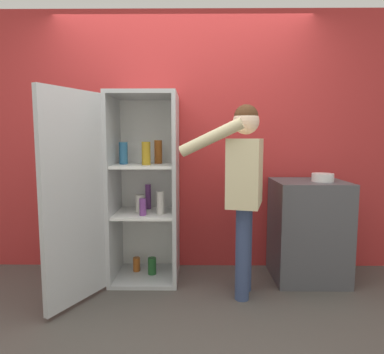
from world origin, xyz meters
The scene contains 6 objects.
ground_plane centered at (0.00, 0.00, 0.00)m, with size 12.00×12.00×0.00m, color #4C4742.
wall_back centered at (0.00, 0.98, 1.27)m, with size 7.00×0.06×2.55m.
refrigerator centered at (-0.45, 0.56, 0.85)m, with size 0.92×1.12×1.71m.
person centered at (0.52, 0.29, 0.99)m, with size 0.72×0.58×1.58m.
counter centered at (1.17, 0.64, 0.46)m, with size 0.64×0.58×0.93m.
bowl centered at (1.27, 0.59, 0.96)m, with size 0.19×0.19×0.07m.
Camera 1 is at (0.12, -2.48, 1.31)m, focal length 32.00 mm.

